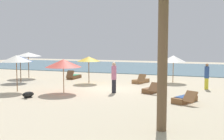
# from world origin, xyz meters

# --- Properties ---
(ground_plane) EXTENTS (60.00, 60.00, 0.00)m
(ground_plane) POSITION_xyz_m (0.00, 0.00, 0.00)
(ground_plane) COLOR beige
(ocean_water) EXTENTS (48.00, 16.00, 0.06)m
(ocean_water) POSITION_xyz_m (0.00, 17.00, 0.03)
(ocean_water) COLOR slate
(ocean_water) RESTS_ON ground_plane
(umbrella_0) EXTENTS (1.78, 1.78, 2.20)m
(umbrella_0) POSITION_xyz_m (-4.97, -2.65, 2.00)
(umbrella_0) COLOR brown
(umbrella_0) RESTS_ON ground_plane
(umbrella_1) EXTENTS (1.70, 1.70, 1.96)m
(umbrella_1) POSITION_xyz_m (-2.47, 2.20, 1.78)
(umbrella_1) COLOR brown
(umbrella_1) RESTS_ON ground_plane
(umbrella_2) EXTENTS (2.10, 2.10, 1.98)m
(umbrella_2) POSITION_xyz_m (-2.10, -2.05, 1.75)
(umbrella_2) COLOR olive
(umbrella_2) RESTS_ON ground_plane
(umbrella_4) EXTENTS (1.82, 1.82, 1.96)m
(umbrella_4) POSITION_xyz_m (-7.43, 0.75, 1.75)
(umbrella_4) COLOR brown
(umbrella_4) RESTS_ON ground_plane
(umbrella_5) EXTENTS (1.87, 1.87, 2.02)m
(umbrella_5) POSITION_xyz_m (3.30, 4.65, 1.78)
(umbrella_5) COLOR olive
(umbrella_5) RESTS_ON ground_plane
(umbrella_7) EXTENTS (2.20, 2.20, 2.17)m
(umbrella_7) POSITION_xyz_m (-8.53, 3.14, 2.00)
(umbrella_7) COLOR brown
(umbrella_7) RESTS_ON ground_plane
(lounger_0) EXTENTS (1.09, 1.75, 0.73)m
(lounger_0) POSITION_xyz_m (1.11, 3.55, 0.17)
(lounger_0) COLOR olive
(lounger_0) RESTS_ON ground_plane
(lounger_1) EXTENTS (1.10, 1.80, 0.67)m
(lounger_1) POSITION_xyz_m (2.79, -0.08, 0.17)
(lounger_1) COLOR brown
(lounger_1) RESTS_ON ground_plane
(lounger_2) EXTENTS (0.61, 1.65, 0.73)m
(lounger_2) POSITION_xyz_m (-4.76, 4.09, 0.18)
(lounger_2) COLOR brown
(lounger_2) RESTS_ON ground_plane
(lounger_3) EXTENTS (1.26, 1.79, 0.66)m
(lounger_3) POSITION_xyz_m (4.89, -2.33, 0.18)
(lounger_3) COLOR brown
(lounger_3) RESTS_ON ground_plane
(person_0) EXTENTS (0.37, 0.37, 1.65)m
(person_0) POSITION_xyz_m (5.74, 2.26, 0.84)
(person_0) COLOR yellow
(person_0) RESTS_ON ground_plane
(person_1) EXTENTS (0.42, 0.42, 1.82)m
(person_1) POSITION_xyz_m (0.66, -0.99, 0.94)
(person_1) COLOR #26262D
(person_1) RESTS_ON ground_plane
(dog) EXTENTS (0.56, 0.72, 0.34)m
(dog) POSITION_xyz_m (-3.11, -4.04, 0.18)
(dog) COLOR black
(dog) RESTS_ON ground_plane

